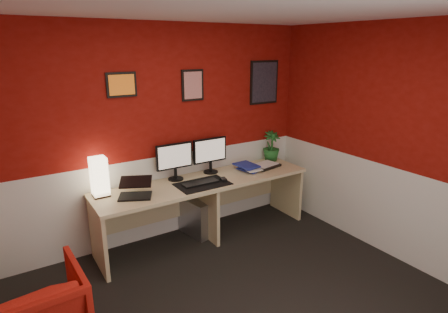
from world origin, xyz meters
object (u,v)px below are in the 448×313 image
at_px(desk, 206,209).
at_px(shoji_lamp, 99,178).
at_px(laptop, 135,187).
at_px(monitor_right, 210,150).
at_px(armchair, 36,311).
at_px(zen_tray, 266,166).
at_px(potted_plant, 271,146).
at_px(monitor_left, 175,156).
at_px(pc_tower, 196,217).

bearing_deg(desk, shoji_lamp, 171.38).
bearing_deg(shoji_lamp, desk, -8.62).
distance_m(laptop, monitor_right, 1.11).
height_order(laptop, armchair, laptop).
distance_m(shoji_lamp, zen_tray, 2.08).
xyz_separation_m(zen_tray, armchair, (-2.85, -0.84, -0.43)).
relative_size(shoji_lamp, potted_plant, 0.98).
xyz_separation_m(monitor_left, monitor_right, (0.48, 0.00, 0.00)).
distance_m(monitor_left, armchair, 2.08).
distance_m(potted_plant, pc_tower, 1.41).
relative_size(shoji_lamp, pc_tower, 0.89).
distance_m(pc_tower, armchair, 2.10).
height_order(zen_tray, armchair, zen_tray).
bearing_deg(monitor_left, desk, -36.65).
height_order(monitor_left, pc_tower, monitor_left).
bearing_deg(monitor_right, shoji_lamp, -178.52).
xyz_separation_m(potted_plant, pc_tower, (-1.22, -0.07, -0.71)).
height_order(shoji_lamp, armchair, shoji_lamp).
height_order(laptop, monitor_right, monitor_right).
bearing_deg(laptop, shoji_lamp, 168.52).
distance_m(desk, zen_tray, 0.99).
xyz_separation_m(monitor_left, armchair, (-1.66, -1.03, -0.70)).
xyz_separation_m(potted_plant, armchair, (-3.09, -1.02, -0.62)).
xyz_separation_m(laptop, pc_tower, (0.79, 0.17, -0.61)).
height_order(pc_tower, armchair, armchair).
height_order(monitor_left, armchair, monitor_left).
distance_m(laptop, potted_plant, 2.03).
bearing_deg(armchair, desk, -159.55).
bearing_deg(desk, laptop, -176.87).
distance_m(monitor_left, monitor_right, 0.48).
height_order(desk, potted_plant, potted_plant).
distance_m(desk, monitor_right, 0.72).
height_order(zen_tray, potted_plant, potted_plant).
relative_size(monitor_left, zen_tray, 1.66).
xyz_separation_m(monitor_left, zen_tray, (1.19, -0.19, -0.28)).
distance_m(potted_plant, armchair, 3.31).
bearing_deg(armchair, potted_plant, -164.23).
relative_size(laptop, pc_tower, 0.73).
xyz_separation_m(monitor_left, pc_tower, (0.21, -0.08, -0.80)).
relative_size(desk, monitor_left, 4.48).
distance_m(shoji_lamp, potted_plant, 2.30).
bearing_deg(armchair, shoji_lamp, -130.66).
xyz_separation_m(monitor_right, zen_tray, (0.72, -0.19, -0.28)).
distance_m(zen_tray, armchair, 3.00).
height_order(monitor_left, potted_plant, monitor_left).
height_order(monitor_right, potted_plant, monitor_right).
xyz_separation_m(desk, monitor_right, (0.20, 0.21, 0.66)).
xyz_separation_m(shoji_lamp, armchair, (-0.78, -1.00, -0.61)).
bearing_deg(armchair, monitor_left, -150.68).
bearing_deg(potted_plant, desk, -170.12).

